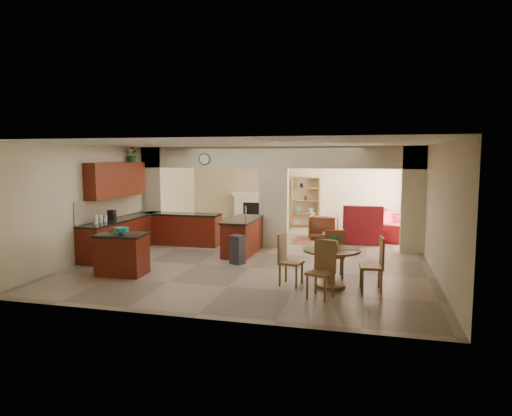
% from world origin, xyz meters
% --- Properties ---
extents(floor, '(10.00, 10.00, 0.00)m').
position_xyz_m(floor, '(0.00, 0.00, 0.00)').
color(floor, gray).
rests_on(floor, ground).
extents(ceiling, '(10.00, 10.00, 0.00)m').
position_xyz_m(ceiling, '(0.00, 0.00, 2.80)').
color(ceiling, white).
rests_on(ceiling, wall_back).
extents(wall_back, '(8.00, 0.00, 8.00)m').
position_xyz_m(wall_back, '(0.00, 5.00, 1.40)').
color(wall_back, '#C1B48D').
rests_on(wall_back, floor).
extents(wall_front, '(8.00, 0.00, 8.00)m').
position_xyz_m(wall_front, '(0.00, -5.00, 1.40)').
color(wall_front, '#C1B48D').
rests_on(wall_front, floor).
extents(wall_left, '(0.00, 10.00, 10.00)m').
position_xyz_m(wall_left, '(-4.00, 0.00, 1.40)').
color(wall_left, '#C1B48D').
rests_on(wall_left, floor).
extents(wall_right, '(0.00, 10.00, 10.00)m').
position_xyz_m(wall_right, '(4.00, 0.00, 1.40)').
color(wall_right, '#C1B48D').
rests_on(wall_right, floor).
extents(partition_left_pier, '(0.60, 0.25, 2.80)m').
position_xyz_m(partition_left_pier, '(-3.70, 1.00, 1.40)').
color(partition_left_pier, '#C1B48D').
rests_on(partition_left_pier, floor).
extents(partition_center_pier, '(0.80, 0.25, 2.20)m').
position_xyz_m(partition_center_pier, '(0.00, 1.00, 1.10)').
color(partition_center_pier, '#C1B48D').
rests_on(partition_center_pier, floor).
extents(partition_right_pier, '(0.60, 0.25, 2.80)m').
position_xyz_m(partition_right_pier, '(3.70, 1.00, 1.40)').
color(partition_right_pier, '#C1B48D').
rests_on(partition_right_pier, floor).
extents(partition_header, '(8.00, 0.25, 0.60)m').
position_xyz_m(partition_header, '(0.00, 1.00, 2.50)').
color(partition_header, '#C1B48D').
rests_on(partition_header, partition_center_pier).
extents(kitchen_counter, '(2.52, 3.29, 1.48)m').
position_xyz_m(kitchen_counter, '(-3.26, -0.25, 0.46)').
color(kitchen_counter, '#441707').
rests_on(kitchen_counter, floor).
extents(upper_cabinets, '(0.35, 2.40, 0.90)m').
position_xyz_m(upper_cabinets, '(-3.82, -0.80, 1.92)').
color(upper_cabinets, '#441707').
rests_on(upper_cabinets, wall_left).
extents(peninsula, '(0.70, 1.85, 0.91)m').
position_xyz_m(peninsula, '(-0.60, -0.11, 0.46)').
color(peninsula, '#441707').
rests_on(peninsula, floor).
extents(wall_clock, '(0.34, 0.03, 0.34)m').
position_xyz_m(wall_clock, '(-2.00, 0.85, 2.45)').
color(wall_clock, '#52321B').
rests_on(wall_clock, partition_header).
extents(rug, '(1.60, 1.30, 0.01)m').
position_xyz_m(rug, '(1.20, 2.10, 0.01)').
color(rug, brown).
rests_on(rug, floor).
extents(fireplace, '(1.60, 0.35, 1.20)m').
position_xyz_m(fireplace, '(-1.60, 4.83, 0.61)').
color(fireplace, white).
rests_on(fireplace, floor).
extents(shelving_unit, '(1.00, 0.32, 1.80)m').
position_xyz_m(shelving_unit, '(0.35, 4.82, 0.90)').
color(shelving_unit, brown).
rests_on(shelving_unit, floor).
extents(window_a, '(0.02, 0.90, 1.90)m').
position_xyz_m(window_a, '(3.97, 2.30, 1.20)').
color(window_a, white).
rests_on(window_a, wall_right).
extents(window_b, '(0.02, 0.90, 1.90)m').
position_xyz_m(window_b, '(3.97, 4.00, 1.20)').
color(window_b, white).
rests_on(window_b, wall_right).
extents(glazed_door, '(0.02, 0.70, 2.10)m').
position_xyz_m(glazed_door, '(3.97, 3.15, 1.05)').
color(glazed_door, white).
rests_on(glazed_door, wall_right).
extents(drape_a_left, '(0.10, 0.28, 2.30)m').
position_xyz_m(drape_a_left, '(3.93, 1.70, 1.20)').
color(drape_a_left, '#381816').
rests_on(drape_a_left, wall_right).
extents(drape_a_right, '(0.10, 0.28, 2.30)m').
position_xyz_m(drape_a_right, '(3.93, 2.90, 1.20)').
color(drape_a_right, '#381816').
rests_on(drape_a_right, wall_right).
extents(drape_b_left, '(0.10, 0.28, 2.30)m').
position_xyz_m(drape_b_left, '(3.93, 3.40, 1.20)').
color(drape_b_left, '#381816').
rests_on(drape_b_left, wall_right).
extents(drape_b_right, '(0.10, 0.28, 2.30)m').
position_xyz_m(drape_b_right, '(3.93, 4.60, 1.20)').
color(drape_b_right, '#381816').
rests_on(drape_b_right, wall_right).
extents(ceiling_fan, '(1.00, 1.00, 0.10)m').
position_xyz_m(ceiling_fan, '(1.50, 3.00, 2.56)').
color(ceiling_fan, white).
rests_on(ceiling_fan, ceiling).
extents(kitchen_island, '(1.07, 0.80, 0.88)m').
position_xyz_m(kitchen_island, '(-2.49, -2.87, 0.44)').
color(kitchen_island, '#441707').
rests_on(kitchen_island, floor).
extents(teal_bowl, '(0.31, 0.31, 0.15)m').
position_xyz_m(teal_bowl, '(-2.46, -2.93, 0.96)').
color(teal_bowl, '#148A80').
rests_on(teal_bowl, kitchen_island).
extents(trash_can, '(0.37, 0.35, 0.63)m').
position_xyz_m(trash_can, '(-0.38, -1.33, 0.31)').
color(trash_can, '#29292C').
rests_on(trash_can, floor).
extents(dining_table, '(1.10, 1.10, 0.75)m').
position_xyz_m(dining_table, '(1.93, -2.74, 0.50)').
color(dining_table, brown).
rests_on(dining_table, floor).
extents(fruit_bowl, '(0.33, 0.33, 0.18)m').
position_xyz_m(fruit_bowl, '(1.89, -2.71, 0.84)').
color(fruit_bowl, '#8FC229').
rests_on(fruit_bowl, dining_table).
extents(sofa, '(2.86, 1.51, 0.79)m').
position_xyz_m(sofa, '(3.30, 3.46, 0.40)').
color(sofa, maroon).
rests_on(sofa, floor).
extents(chaise, '(1.18, 0.99, 0.45)m').
position_xyz_m(chaise, '(2.43, 2.18, 0.23)').
color(chaise, maroon).
rests_on(chaise, floor).
extents(armchair, '(0.85, 0.87, 0.76)m').
position_xyz_m(armchair, '(1.24, 2.53, 0.38)').
color(armchair, maroon).
rests_on(armchair, floor).
extents(ottoman, '(0.55, 0.55, 0.38)m').
position_xyz_m(ottoman, '(1.61, 1.33, 0.19)').
color(ottoman, maroon).
rests_on(ottoman, floor).
extents(plant, '(0.43, 0.39, 0.41)m').
position_xyz_m(plant, '(-3.82, 0.06, 2.58)').
color(plant, '#134A14').
rests_on(plant, upper_cabinets).
extents(chair_north, '(0.49, 0.49, 1.02)m').
position_xyz_m(chair_north, '(1.93, -2.03, 0.55)').
color(chair_north, brown).
rests_on(chair_north, floor).
extents(chair_east, '(0.47, 0.47, 1.02)m').
position_xyz_m(chair_east, '(2.76, -2.76, 0.55)').
color(chair_east, brown).
rests_on(chair_east, floor).
extents(chair_south, '(0.54, 0.54, 1.02)m').
position_xyz_m(chair_south, '(1.83, -3.40, 0.55)').
color(chair_south, brown).
rests_on(chair_south, floor).
extents(chair_west, '(0.49, 0.49, 1.02)m').
position_xyz_m(chair_west, '(1.07, -2.77, 0.55)').
color(chair_west, brown).
rests_on(chair_west, floor).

